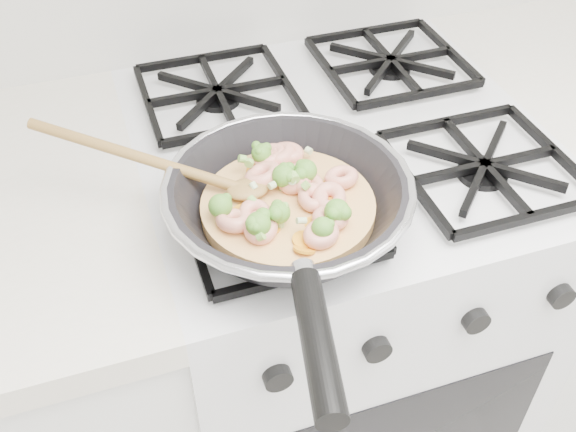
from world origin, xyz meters
name	(u,v)px	position (x,y,z in m)	size (l,w,h in m)	color
stove	(329,321)	(0.00, 1.70, 0.46)	(0.60, 0.60, 0.92)	silver
skillet	(287,201)	(-0.14, 1.52, 0.96)	(0.43, 0.49, 0.10)	black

